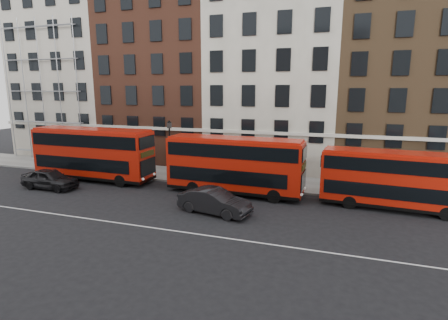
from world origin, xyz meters
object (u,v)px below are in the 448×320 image
(bus_c, at_px, (394,179))
(car_front, at_px, (214,201))
(car_rear, at_px, (50,179))
(bus_a, at_px, (93,153))
(bus_b, at_px, (234,164))

(bus_c, distance_m, car_front, 12.52)
(bus_c, xyz_separation_m, car_rear, (-26.71, -3.54, -1.36))
(bus_a, distance_m, bus_b, 13.48)
(bus_b, height_order, car_rear, bus_b)
(bus_b, bearing_deg, car_rear, -165.21)
(bus_b, distance_m, car_rear, 15.63)
(bus_b, bearing_deg, bus_a, -178.37)
(bus_a, relative_size, car_front, 2.26)
(car_rear, bearing_deg, bus_a, -24.71)
(car_rear, bearing_deg, bus_c, -82.11)
(bus_a, bearing_deg, bus_c, 0.58)
(bus_b, bearing_deg, car_front, -87.77)
(bus_a, bearing_deg, car_rear, -114.47)
(car_front, bearing_deg, car_rear, 97.28)
(bus_c, bearing_deg, bus_b, -175.71)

